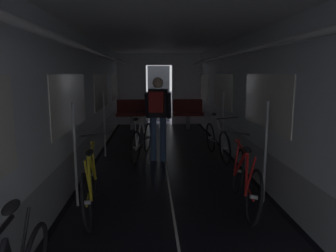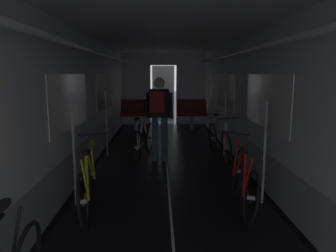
{
  "view_description": "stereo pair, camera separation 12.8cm",
  "coord_description": "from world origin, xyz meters",
  "px_view_note": "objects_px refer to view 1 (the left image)",
  "views": [
    {
      "loc": [
        -0.26,
        -1.97,
        1.76
      ],
      "look_at": [
        0.0,
        3.08,
        0.92
      ],
      "focal_mm": 33.7,
      "sensor_mm": 36.0,
      "label": 1
    },
    {
      "loc": [
        -0.14,
        -1.98,
        1.76
      ],
      "look_at": [
        0.0,
        3.08,
        0.92
      ],
      "focal_mm": 33.7,
      "sensor_mm": 36.0,
      "label": 2
    }
  ],
  "objects_px": {
    "person_cyclist_aisle": "(158,112)",
    "bicycle_yellow": "(90,183)",
    "bench_seat_far_left": "(132,111)",
    "bicycle_white_in_aisle": "(142,140)",
    "bench_seat_far_right": "(188,111)",
    "bicycle_silver": "(217,140)",
    "bicycle_red": "(245,179)"
  },
  "relations": [
    {
      "from": "bench_seat_far_right",
      "to": "bicycle_red",
      "type": "xyz_separation_m",
      "value": [
        0.06,
        -6.1,
        -0.19
      ]
    },
    {
      "from": "bicycle_silver",
      "to": "person_cyclist_aisle",
      "type": "bearing_deg",
      "value": -171.31
    },
    {
      "from": "bicycle_silver",
      "to": "bench_seat_far_left",
      "type": "bearing_deg",
      "value": 119.02
    },
    {
      "from": "bicycle_red",
      "to": "bicycle_white_in_aisle",
      "type": "xyz_separation_m",
      "value": [
        -1.44,
        2.56,
        0.0
      ]
    },
    {
      "from": "bench_seat_far_left",
      "to": "bicycle_silver",
      "type": "relative_size",
      "value": 0.58
    },
    {
      "from": "bicycle_yellow",
      "to": "person_cyclist_aisle",
      "type": "height_order",
      "value": "person_cyclist_aisle"
    },
    {
      "from": "person_cyclist_aisle",
      "to": "bicycle_yellow",
      "type": "bearing_deg",
      "value": -111.17
    },
    {
      "from": "bicycle_yellow",
      "to": "bicycle_white_in_aisle",
      "type": "distance_m",
      "value": 2.69
    },
    {
      "from": "bicycle_white_in_aisle",
      "to": "person_cyclist_aisle",
      "type": "bearing_deg",
      "value": -39.18
    },
    {
      "from": "bicycle_yellow",
      "to": "bicycle_white_in_aisle",
      "type": "bearing_deg",
      "value": 77.56
    },
    {
      "from": "person_cyclist_aisle",
      "to": "bench_seat_far_right",
      "type": "bearing_deg",
      "value": 74.74
    },
    {
      "from": "bicycle_red",
      "to": "person_cyclist_aisle",
      "type": "distance_m",
      "value": 2.62
    },
    {
      "from": "bench_seat_far_left",
      "to": "bicycle_yellow",
      "type": "distance_m",
      "value": 6.17
    },
    {
      "from": "bench_seat_far_left",
      "to": "bicycle_white_in_aisle",
      "type": "distance_m",
      "value": 3.57
    },
    {
      "from": "bicycle_white_in_aisle",
      "to": "bench_seat_far_left",
      "type": "bearing_deg",
      "value": 96.87
    },
    {
      "from": "bicycle_red",
      "to": "bicycle_yellow",
      "type": "relative_size",
      "value": 1.0
    },
    {
      "from": "bicycle_red",
      "to": "bicycle_silver",
      "type": "xyz_separation_m",
      "value": [
        0.15,
        2.48,
        0.0
      ]
    },
    {
      "from": "bench_seat_far_right",
      "to": "bicycle_white_in_aisle",
      "type": "distance_m",
      "value": 3.8
    },
    {
      "from": "bench_seat_far_right",
      "to": "bicycle_yellow",
      "type": "height_order",
      "value": "bench_seat_far_right"
    },
    {
      "from": "bicycle_red",
      "to": "bicycle_silver",
      "type": "distance_m",
      "value": 2.48
    },
    {
      "from": "bicycle_yellow",
      "to": "person_cyclist_aisle",
      "type": "xyz_separation_m",
      "value": [
        0.91,
        2.35,
        0.63
      ]
    },
    {
      "from": "bench_seat_far_right",
      "to": "bicycle_silver",
      "type": "xyz_separation_m",
      "value": [
        0.21,
        -3.62,
        -0.18
      ]
    },
    {
      "from": "person_cyclist_aisle",
      "to": "bicycle_white_in_aisle",
      "type": "relative_size",
      "value": 1.01
    },
    {
      "from": "bench_seat_far_right",
      "to": "person_cyclist_aisle",
      "type": "height_order",
      "value": "person_cyclist_aisle"
    },
    {
      "from": "bench_seat_far_right",
      "to": "person_cyclist_aisle",
      "type": "bearing_deg",
      "value": -105.26
    },
    {
      "from": "bench_seat_far_left",
      "to": "bicycle_white_in_aisle",
      "type": "bearing_deg",
      "value": -83.13
    },
    {
      "from": "bicycle_red",
      "to": "person_cyclist_aisle",
      "type": "relative_size",
      "value": 1.01
    },
    {
      "from": "bicycle_white_in_aisle",
      "to": "bicycle_red",
      "type": "bearing_deg",
      "value": -60.66
    },
    {
      "from": "bench_seat_far_right",
      "to": "bicycle_white_in_aisle",
      "type": "xyz_separation_m",
      "value": [
        -1.37,
        -3.54,
        -0.18
      ]
    },
    {
      "from": "bicycle_silver",
      "to": "person_cyclist_aisle",
      "type": "distance_m",
      "value": 1.41
    },
    {
      "from": "bicycle_silver",
      "to": "person_cyclist_aisle",
      "type": "xyz_separation_m",
      "value": [
        -1.25,
        -0.19,
        0.63
      ]
    },
    {
      "from": "bicycle_red",
      "to": "bicycle_white_in_aisle",
      "type": "bearing_deg",
      "value": 119.34
    }
  ]
}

